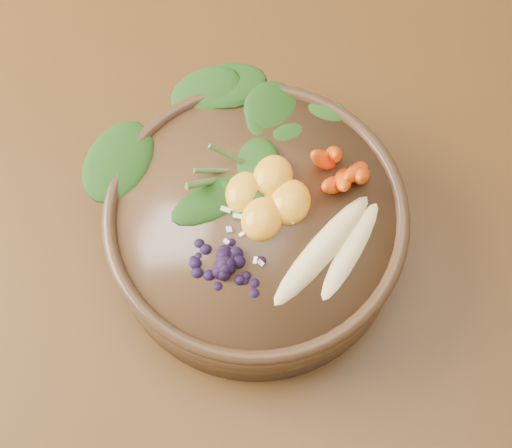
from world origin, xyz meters
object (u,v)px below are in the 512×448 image
Objects in this scene: kale_heap at (247,132)px; carrot_cluster at (348,153)px; blueberry_pile at (225,257)px; banana_halves at (338,244)px; dining_table at (272,149)px; mandarin_cluster at (268,191)px; stoneware_bowl at (256,228)px.

carrot_cluster reaches higher than kale_heap.
blueberry_pile is (0.02, -0.12, -0.00)m from kale_heap.
kale_heap reaches higher than banana_halves.
kale_heap is (-0.00, -0.09, 0.19)m from dining_table.
mandarin_cluster is at bearing 78.01° from blueberry_pile.
blueberry_pile is at bearing -99.86° from stoneware_bowl.
mandarin_cluster is at bearing 170.25° from banana_halves.
banana_halves is (0.01, -0.08, -0.03)m from carrot_cluster.
carrot_cluster is 0.87× the size of mandarin_cluster.
kale_heap is at bearing -169.49° from carrot_cluster.
blueberry_pile is at bearing -141.51° from banana_halves.
kale_heap is 0.10m from carrot_cluster.
blueberry_pile is at bearing -109.55° from carrot_cluster.
carrot_cluster is (0.10, -0.00, 0.02)m from kale_heap.
kale_heap is at bearing 125.49° from mandarin_cluster.
kale_heap is 0.13m from blueberry_pile.
banana_halves is 0.10m from blueberry_pile.
mandarin_cluster is (0.04, -0.14, 0.18)m from dining_table.
dining_table is at bearing 89.81° from kale_heap.
banana_halves is 1.71× the size of mandarin_cluster.
mandarin_cluster is (-0.07, 0.03, 0.00)m from banana_halves.
banana_halves is (0.11, -0.08, -0.01)m from kale_heap.
stoneware_bowl is 2.16× the size of blueberry_pile.
kale_heap reaches higher than stoneware_bowl.
dining_table is 0.28m from banana_halves.
banana_halves is 1.18× the size of blueberry_pile.
stoneware_bowl is 3.62× the size of carrot_cluster.
banana_halves is 0.08m from mandarin_cluster.
carrot_cluster reaches higher than blueberry_pile.
mandarin_cluster is 0.69× the size of blueberry_pile.
stoneware_bowl is at bearing -109.07° from mandarin_cluster.
carrot_cluster reaches higher than dining_table.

